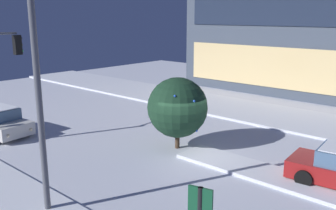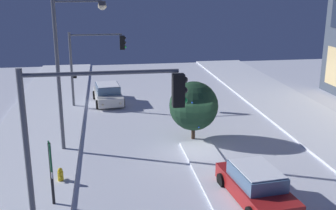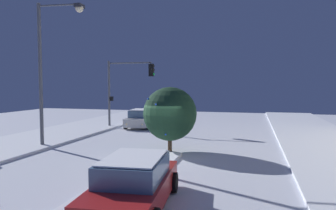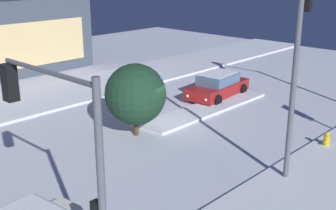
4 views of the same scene
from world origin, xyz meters
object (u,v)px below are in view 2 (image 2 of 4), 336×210
at_px(traffic_light_corner_near_right, 91,131).
at_px(street_lamp_arched, 71,55).
at_px(car_near, 108,94).
at_px(parking_info_sign, 51,167).
at_px(decorated_tree_median, 194,106).
at_px(fire_hydrant, 61,176).
at_px(car_far, 256,185).
at_px(traffic_light_corner_near_left, 93,56).

height_order(traffic_light_corner_near_right, street_lamp_arched, street_lamp_arched).
height_order(car_near, parking_info_sign, parking_info_sign).
bearing_deg(decorated_tree_median, fire_hydrant, -56.90).
bearing_deg(traffic_light_corner_near_right, car_far, 24.51).
height_order(traffic_light_corner_near_left, parking_info_sign, traffic_light_corner_near_left).
relative_size(traffic_light_corner_near_left, fire_hydrant, 7.35).
xyz_separation_m(street_lamp_arched, parking_info_sign, (6.10, -0.58, -3.45)).
height_order(car_near, street_lamp_arched, street_lamp_arched).
distance_m(parking_info_sign, decorated_tree_median, 9.94).
bearing_deg(decorated_tree_median, traffic_light_corner_near_right, -27.41).
height_order(traffic_light_corner_near_right, fire_hydrant, traffic_light_corner_near_right).
height_order(car_far, decorated_tree_median, decorated_tree_median).
distance_m(traffic_light_corner_near_left, decorated_tree_median, 9.83).
relative_size(traffic_light_corner_near_left, decorated_tree_median, 1.61).
bearing_deg(street_lamp_arched, car_near, 72.64).
bearing_deg(car_near, traffic_light_corner_near_right, -7.49).
bearing_deg(traffic_light_corner_near_left, traffic_light_corner_near_right, -89.11).
xyz_separation_m(car_far, parking_info_sign, (-0.81, -8.25, 1.05)).
xyz_separation_m(car_far, street_lamp_arched, (-6.91, -7.67, 4.51)).
relative_size(car_near, traffic_light_corner_near_right, 0.70).
height_order(parking_info_sign, decorated_tree_median, decorated_tree_median).
height_order(car_far, fire_hydrant, car_far).
xyz_separation_m(traffic_light_corner_near_left, street_lamp_arched, (8.44, -0.93, 1.42)).
height_order(traffic_light_corner_near_left, street_lamp_arched, street_lamp_arched).
relative_size(car_far, decorated_tree_median, 1.38).
bearing_deg(decorated_tree_median, street_lamp_arched, -84.17).
bearing_deg(traffic_light_corner_near_left, decorated_tree_median, -53.47).
distance_m(traffic_light_corner_near_left, parking_info_sign, 14.77).
bearing_deg(street_lamp_arched, traffic_light_corner_near_left, 77.73).
bearing_deg(street_lamp_arched, decorated_tree_median, -0.18).
xyz_separation_m(traffic_light_corner_near_right, decorated_tree_median, (-10.54, 5.47, -2.51)).
bearing_deg(fire_hydrant, car_near, 169.91).
xyz_separation_m(car_near, traffic_light_corner_near_right, (19.14, -0.65, 3.80)).
bearing_deg(car_near, decorated_tree_median, 23.71).
height_order(traffic_light_corner_near_right, parking_info_sign, traffic_light_corner_near_right).
distance_m(car_near, parking_info_sign, 15.61).
xyz_separation_m(traffic_light_corner_near_right, traffic_light_corner_near_left, (-18.30, -0.28, -0.71)).
height_order(fire_hydrant, parking_info_sign, parking_info_sign).
xyz_separation_m(parking_info_sign, decorated_tree_median, (-6.78, 7.26, 0.24)).
bearing_deg(traffic_light_corner_near_left, parking_info_sign, -95.92).
bearing_deg(parking_info_sign, traffic_light_corner_near_right, -77.17).
bearing_deg(parking_info_sign, decorated_tree_median, 30.37).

